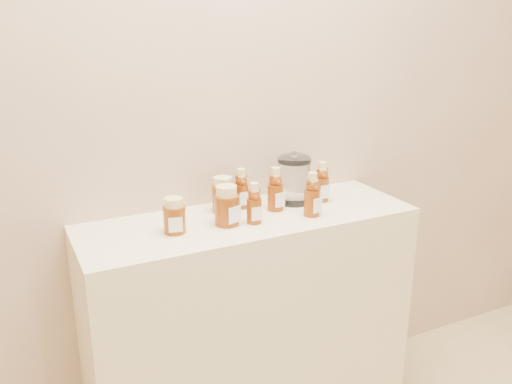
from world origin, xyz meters
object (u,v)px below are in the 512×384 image
bear_bottle_front_left (254,200)px  glass_canister (294,178)px  display_table (250,328)px  honey_jar_left (174,215)px  bear_bottle_back_left (241,186)px

bear_bottle_front_left → glass_canister: 0.26m
display_table → bear_bottle_front_left: size_ratio=7.47×
bear_bottle_front_left → honey_jar_left: bear_bottle_front_left is taller
honey_jar_left → glass_canister: bearing=22.8°
bear_bottle_back_left → glass_canister: glass_canister is taller
bear_bottle_front_left → glass_canister: glass_canister is taller
display_table → honey_jar_left: bearing=-176.0°
bear_bottle_front_left → display_table: bearing=87.2°
bear_bottle_front_left → bear_bottle_back_left: bearing=87.7°
display_table → bear_bottle_front_left: bear_bottle_front_left is taller
display_table → bear_bottle_front_left: bearing=-99.4°
bear_bottle_back_left → glass_canister: (0.20, -0.04, 0.01)m
honey_jar_left → glass_canister: (0.50, 0.08, 0.04)m
honey_jar_left → glass_canister: 0.51m
display_table → bear_bottle_front_left: (-0.01, -0.06, 0.53)m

